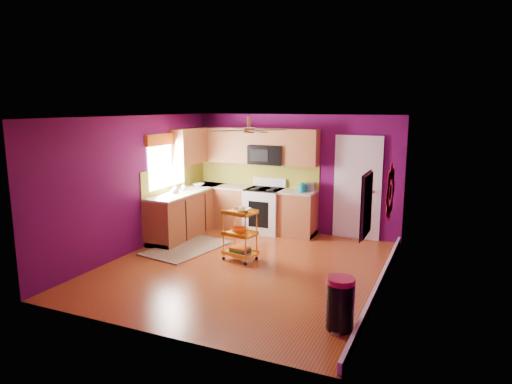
% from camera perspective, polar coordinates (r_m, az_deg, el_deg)
% --- Properties ---
extents(ground, '(5.00, 5.00, 0.00)m').
position_cam_1_polar(ground, '(7.78, -1.46, -9.37)').
color(ground, maroon).
rests_on(ground, ground).
extents(room_envelope, '(4.54, 5.04, 2.52)m').
position_cam_1_polar(room_envelope, '(7.37, -1.33, 2.61)').
color(room_envelope, '#55094A').
rests_on(room_envelope, ground).
extents(lower_cabinets, '(2.81, 2.31, 0.94)m').
position_cam_1_polar(lower_cabinets, '(9.79, -4.04, -2.50)').
color(lower_cabinets, brown).
rests_on(lower_cabinets, ground).
extents(electric_range, '(0.76, 0.66, 1.13)m').
position_cam_1_polar(electric_range, '(9.76, 1.08, -2.23)').
color(electric_range, white).
rests_on(electric_range, ground).
extents(upper_cabinetry, '(2.80, 2.30, 1.26)m').
position_cam_1_polar(upper_cabinetry, '(9.84, -2.63, 5.64)').
color(upper_cabinetry, brown).
rests_on(upper_cabinetry, ground).
extents(left_window, '(0.08, 1.35, 1.08)m').
position_cam_1_polar(left_window, '(9.38, -11.08, 4.81)').
color(left_window, white).
rests_on(left_window, ground).
extents(panel_door, '(0.95, 0.11, 2.15)m').
position_cam_1_polar(panel_door, '(9.38, 12.56, 0.36)').
color(panel_door, white).
rests_on(panel_door, ground).
extents(right_wall_art, '(0.04, 2.74, 1.04)m').
position_cam_1_polar(right_wall_art, '(6.44, 15.34, -0.66)').
color(right_wall_art, black).
rests_on(right_wall_art, ground).
extents(ceiling_fan, '(1.01, 1.01, 0.26)m').
position_cam_1_polar(ceiling_fan, '(7.49, -0.88, 7.81)').
color(ceiling_fan, '#BF8C3F').
rests_on(ceiling_fan, ground).
extents(shag_rug, '(1.25, 1.76, 0.02)m').
position_cam_1_polar(shag_rug, '(8.83, -8.63, -6.93)').
color(shag_rug, '#321C10').
rests_on(shag_rug, ground).
extents(rolling_cart, '(0.60, 0.49, 0.97)m').
position_cam_1_polar(rolling_cart, '(7.98, -1.97, -5.09)').
color(rolling_cart, yellow).
rests_on(rolling_cart, ground).
extents(trash_can, '(0.38, 0.40, 0.65)m').
position_cam_1_polar(trash_can, '(5.75, 10.49, -13.56)').
color(trash_can, black).
rests_on(trash_can, ground).
extents(teal_kettle, '(0.18, 0.18, 0.21)m').
position_cam_1_polar(teal_kettle, '(9.32, 5.80, 0.49)').
color(teal_kettle, '#128788').
rests_on(teal_kettle, lower_cabinets).
extents(toaster, '(0.22, 0.15, 0.18)m').
position_cam_1_polar(toaster, '(9.47, 6.75, 0.68)').
color(toaster, beige).
rests_on(toaster, lower_cabinets).
extents(soap_bottle_a, '(0.09, 0.09, 0.19)m').
position_cam_1_polar(soap_bottle_a, '(9.27, -10.01, 0.41)').
color(soap_bottle_a, '#EA3F72').
rests_on(soap_bottle_a, lower_cabinets).
extents(soap_bottle_b, '(0.12, 0.12, 0.15)m').
position_cam_1_polar(soap_bottle_b, '(9.60, -9.03, 0.67)').
color(soap_bottle_b, white).
rests_on(soap_bottle_b, lower_cabinets).
extents(counter_dish, '(0.24, 0.24, 0.06)m').
position_cam_1_polar(counter_dish, '(10.06, -7.17, 0.90)').
color(counter_dish, white).
rests_on(counter_dish, lower_cabinets).
extents(counter_cup, '(0.12, 0.12, 0.10)m').
position_cam_1_polar(counter_cup, '(9.25, -10.26, 0.07)').
color(counter_cup, white).
rests_on(counter_cup, lower_cabinets).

